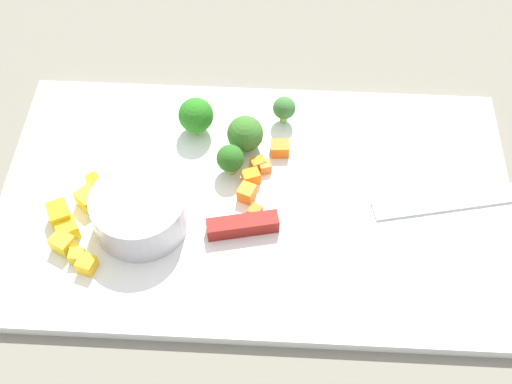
% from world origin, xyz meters
% --- Properties ---
extents(ground_plane, '(4.00, 4.00, 0.00)m').
position_xyz_m(ground_plane, '(0.00, 0.00, 0.00)').
color(ground_plane, slate).
extents(cutting_board, '(0.52, 0.31, 0.01)m').
position_xyz_m(cutting_board, '(0.00, 0.00, 0.01)').
color(cutting_board, white).
rests_on(cutting_board, ground_plane).
extents(prep_bowl, '(0.09, 0.09, 0.04)m').
position_xyz_m(prep_bowl, '(-0.11, -0.04, 0.03)').
color(prep_bowl, '#BCB8C0').
rests_on(prep_bowl, cutting_board).
extents(chef_knife, '(0.36, 0.10, 0.02)m').
position_xyz_m(chef_knife, '(0.08, -0.02, 0.02)').
color(chef_knife, silver).
rests_on(chef_knife, cutting_board).
extents(carrot_dice_0, '(0.01, 0.01, 0.01)m').
position_xyz_m(carrot_dice_0, '(0.01, 0.04, 0.02)').
color(carrot_dice_0, orange).
rests_on(carrot_dice_0, cutting_board).
extents(carrot_dice_1, '(0.02, 0.02, 0.02)m').
position_xyz_m(carrot_dice_1, '(-0.01, 0.00, 0.02)').
color(carrot_dice_1, orange).
rests_on(carrot_dice_1, cutting_board).
extents(carrot_dice_2, '(0.02, 0.02, 0.01)m').
position_xyz_m(carrot_dice_2, '(-0.00, -0.02, 0.02)').
color(carrot_dice_2, orange).
rests_on(carrot_dice_2, cutting_board).
extents(carrot_dice_3, '(0.02, 0.02, 0.01)m').
position_xyz_m(carrot_dice_3, '(-0.00, 0.04, 0.02)').
color(carrot_dice_3, orange).
rests_on(carrot_dice_3, cutting_board).
extents(carrot_dice_4, '(0.02, 0.02, 0.01)m').
position_xyz_m(carrot_dice_4, '(0.02, 0.06, 0.02)').
color(carrot_dice_4, orange).
rests_on(carrot_dice_4, cutting_board).
extents(carrot_dice_5, '(0.02, 0.02, 0.01)m').
position_xyz_m(carrot_dice_5, '(-0.01, 0.02, 0.02)').
color(carrot_dice_5, orange).
rests_on(carrot_dice_5, cutting_board).
extents(pepper_dice_0, '(0.03, 0.03, 0.02)m').
position_xyz_m(pepper_dice_0, '(-0.18, -0.05, 0.02)').
color(pepper_dice_0, yellow).
rests_on(pepper_dice_0, cutting_board).
extents(pepper_dice_1, '(0.02, 0.02, 0.01)m').
position_xyz_m(pepper_dice_1, '(-0.17, 0.01, 0.02)').
color(pepper_dice_1, yellow).
rests_on(pepper_dice_1, cutting_board).
extents(pepper_dice_2, '(0.03, 0.03, 0.02)m').
position_xyz_m(pepper_dice_2, '(-0.17, -0.02, 0.02)').
color(pepper_dice_2, yellow).
rests_on(pepper_dice_2, cutting_board).
extents(pepper_dice_3, '(0.02, 0.02, 0.02)m').
position_xyz_m(pepper_dice_3, '(-0.15, -0.09, 0.02)').
color(pepper_dice_3, yellow).
rests_on(pepper_dice_3, cutting_board).
extents(pepper_dice_4, '(0.03, 0.03, 0.02)m').
position_xyz_m(pepper_dice_4, '(-0.19, -0.04, 0.02)').
color(pepper_dice_4, yellow).
rests_on(pepper_dice_4, cutting_board).
extents(pepper_dice_5, '(0.03, 0.02, 0.02)m').
position_xyz_m(pepper_dice_5, '(-0.18, -0.07, 0.02)').
color(pepper_dice_5, yellow).
rests_on(pepper_dice_5, cutting_board).
extents(pepper_dice_6, '(0.02, 0.02, 0.01)m').
position_xyz_m(pepper_dice_6, '(-0.12, 0.02, 0.02)').
color(pepper_dice_6, yellow).
rests_on(pepper_dice_6, cutting_board).
extents(pepper_dice_7, '(0.01, 0.01, 0.01)m').
position_xyz_m(pepper_dice_7, '(-0.17, -0.08, 0.02)').
color(pepper_dice_7, yellow).
rests_on(pepper_dice_7, cutting_board).
extents(broccoli_floret_0, '(0.04, 0.04, 0.04)m').
position_xyz_m(broccoli_floret_0, '(-0.07, 0.09, 0.04)').
color(broccoli_floret_0, '#8BB856').
rests_on(broccoli_floret_0, cutting_board).
extents(broccoli_floret_1, '(0.04, 0.04, 0.04)m').
position_xyz_m(broccoli_floret_1, '(-0.01, 0.07, 0.03)').
color(broccoli_floret_1, '#82B168').
rests_on(broccoli_floret_1, cutting_board).
extents(broccoli_floret_2, '(0.03, 0.03, 0.03)m').
position_xyz_m(broccoli_floret_2, '(0.03, 0.11, 0.03)').
color(broccoli_floret_2, '#8AC268').
rests_on(broccoli_floret_2, cutting_board).
extents(broccoli_floret_3, '(0.03, 0.03, 0.04)m').
position_xyz_m(broccoli_floret_3, '(-0.03, 0.03, 0.03)').
color(broccoli_floret_3, '#90AC58').
rests_on(broccoli_floret_3, cutting_board).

